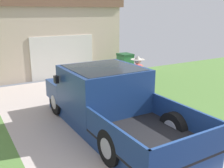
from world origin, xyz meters
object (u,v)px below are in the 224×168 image
Objects in this scene: pickup_truck at (106,101)px; wheeled_trash_bin at (125,64)px; handbag at (140,104)px; house_with_garage at (25,32)px; person_with_hat at (137,79)px.

pickup_truck is 4.69× the size of wheeled_trash_bin.
wheeled_trash_bin is (1.97, 3.85, 0.48)m from handbag.
handbag is 8.86m from house_with_garage.
handbag is 0.38× the size of wheeled_trash_bin.
house_with_garage is 6.05m from wheeled_trash_bin.
pickup_truck is 5.75m from wheeled_trash_bin.
house_with_garage is 7.55× the size of wheeled_trash_bin.
house_with_garage reaches higher than handbag.
handbag is at bearing -79.04° from house_with_garage.
pickup_truck is at bearing -89.94° from house_with_garage.
person_with_hat reaches higher than handbag.
handbag is (-0.01, -0.18, -0.80)m from person_with_hat.
person_with_hat is 3.93× the size of handbag.
wheeled_trash_bin reaches higher than handbag.
person_with_hat is 1.51× the size of wheeled_trash_bin.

